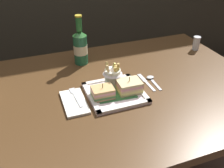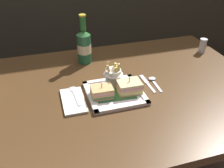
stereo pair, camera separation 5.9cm
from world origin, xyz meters
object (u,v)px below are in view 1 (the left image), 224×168
fries_cup (113,74)px  beer_bottle (80,46)px  spoon (152,79)px  dining_table (109,105)px  square_plate (115,93)px  salt_shaker (196,44)px  knife (146,81)px  fork (76,96)px  sandwich_half_right (129,86)px  sandwich_half_left (103,92)px

fries_cup → beer_bottle: (-0.07, 0.27, 0.03)m
fries_cup → spoon: (0.19, -0.01, -0.06)m
dining_table → square_plate: square_plate is taller
dining_table → salt_shaker: salt_shaker is taller
dining_table → knife: 0.20m
fries_cup → fork: bearing=-170.2°
dining_table → fork: fork is taller
fries_cup → knife: (0.15, -0.02, -0.06)m
fork → spoon: 0.36m
square_plate → sandwich_half_right: 0.07m
dining_table → spoon: size_ratio=11.24×
dining_table → sandwich_half_left: 0.14m
spoon → salt_shaker: (0.39, 0.21, 0.03)m
salt_shaker → knife: bearing=-153.0°
sandwich_half_left → salt_shaker: salt_shaker is taller
fries_cup → fork: (-0.17, -0.03, -0.05)m
dining_table → spoon: spoon is taller
fries_cup → sandwich_half_right: bearing=-58.4°
fork → salt_shaker: size_ratio=1.88×
dining_table → sandwich_half_right: 0.15m
sandwich_half_left → fries_cup: (0.07, 0.07, 0.03)m
sandwich_half_right → fries_cup: 0.09m
beer_bottle → sandwich_half_left: bearing=-89.9°
knife → sandwich_half_left: bearing=-165.3°
dining_table → knife: size_ratio=8.82×
dining_table → salt_shaker: size_ratio=17.96×
dining_table → salt_shaker: (0.60, 0.22, 0.12)m
fries_cup → fork: size_ratio=0.75×
sandwich_half_right → knife: bearing=28.6°
square_plate → sandwich_half_left: sandwich_half_left is taller
beer_bottle → fork: 0.33m
dining_table → salt_shaker: bearing=20.0°
sandwich_half_left → beer_bottle: (-0.00, 0.34, 0.06)m
sandwich_half_right → spoon: sandwich_half_right is taller
beer_bottle → spoon: beer_bottle is taller
sandwich_half_left → spoon: bearing=13.8°
sandwich_half_left → knife: size_ratio=0.58×
square_plate → fork: (-0.16, 0.03, 0.00)m
sandwich_half_right → fries_cup: bearing=121.6°
dining_table → fries_cup: (0.02, 0.02, 0.15)m
dining_table → square_plate: (0.01, -0.04, 0.09)m
sandwich_half_right → salt_shaker: 0.60m
sandwich_half_right → beer_bottle: 0.37m
sandwich_half_left → spoon: (0.26, 0.06, -0.03)m
sandwich_half_right → fork: bearing=168.6°
sandwich_half_left → sandwich_half_right: size_ratio=0.91×
square_plate → salt_shaker: (0.59, 0.26, 0.03)m
sandwich_half_left → fork: (-0.10, 0.04, -0.02)m
fork → salt_shaker: 0.79m
fries_cup → spoon: fries_cup is taller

